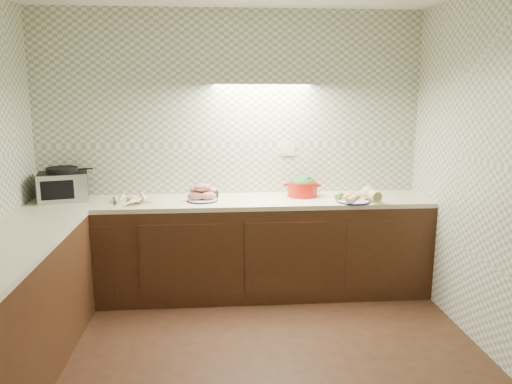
{
  "coord_description": "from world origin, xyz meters",
  "views": [
    {
      "loc": [
        -0.14,
        -2.91,
        1.89
      ],
      "look_at": [
        0.2,
        1.25,
        1.02
      ],
      "focal_mm": 35.0,
      "sensor_mm": 36.0,
      "label": 1
    }
  ],
  "objects": [
    {
      "name": "onion_bowl",
      "position": [
        -0.2,
        1.62,
        0.94
      ],
      "size": [
        0.15,
        0.15,
        0.12
      ],
      "color": "black",
      "rests_on": "counter"
    },
    {
      "name": "veg_plate",
      "position": [
        1.14,
        1.34,
        0.95
      ],
      "size": [
        0.37,
        0.31,
        0.14
      ],
      "rotation": [
        0.0,
        0.0,
        -0.03
      ],
      "color": "#13113B",
      "rests_on": "counter"
    },
    {
      "name": "counter",
      "position": [
        -0.68,
        0.68,
        0.45
      ],
      "size": [
        3.6,
        3.6,
        0.9
      ],
      "color": "black",
      "rests_on": "ground"
    },
    {
      "name": "sweet_potato_plate",
      "position": [
        -0.26,
        1.48,
        0.96
      ],
      "size": [
        0.28,
        0.28,
        0.16
      ],
      "rotation": [
        0.0,
        0.0,
        0.08
      ],
      "color": "#13113B",
      "rests_on": "counter"
    },
    {
      "name": "room",
      "position": [
        0.0,
        0.0,
        1.63
      ],
      "size": [
        3.6,
        3.6,
        2.6
      ],
      "color": "black",
      "rests_on": "ground"
    },
    {
      "name": "dutch_oven",
      "position": [
        0.66,
        1.6,
        0.99
      ],
      "size": [
        0.35,
        0.33,
        0.19
      ],
      "rotation": [
        0.0,
        0.0,
        -0.2
      ],
      "color": "#AD190E",
      "rests_on": "counter"
    },
    {
      "name": "parsnip_pile",
      "position": [
        -0.88,
        1.48,
        0.93
      ],
      "size": [
        0.43,
        0.35,
        0.07
      ],
      "color": "beige",
      "rests_on": "counter"
    },
    {
      "name": "toaster_oven",
      "position": [
        -1.51,
        1.61,
        1.04
      ],
      "size": [
        0.48,
        0.42,
        0.3
      ],
      "rotation": [
        0.0,
        0.0,
        0.24
      ],
      "color": "black",
      "rests_on": "counter"
    }
  ]
}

